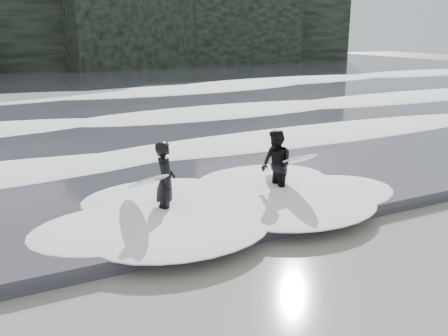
{
  "coord_description": "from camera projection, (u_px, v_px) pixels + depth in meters",
  "views": [
    {
      "loc": [
        -4.94,
        -4.66,
        4.11
      ],
      "look_at": [
        0.05,
        5.04,
        1.0
      ],
      "focal_mm": 40.0,
      "sensor_mm": 36.0,
      "label": 1
    }
  ],
  "objects": [
    {
      "name": "foam_near",
      "position": [
        162.0,
        155.0,
        14.87
      ],
      "size": [
        60.0,
        3.2,
        0.2
      ],
      "primitive_type": "ellipsoid",
      "color": "white",
      "rests_on": "sea"
    },
    {
      "name": "ground",
      "position": [
        379.0,
        318.0,
        7.28
      ],
      "size": [
        120.0,
        120.0,
        0.0
      ],
      "primitive_type": "plane",
      "color": "#8D7156",
      "rests_on": "ground"
    },
    {
      "name": "foam_mid",
      "position": [
        103.0,
        118.0,
        20.85
      ],
      "size": [
        60.0,
        4.0,
        0.24
      ],
      "primitive_type": "ellipsoid",
      "color": "white",
      "rests_on": "sea"
    },
    {
      "name": "surfer_right",
      "position": [
        278.0,
        165.0,
        12.05
      ],
      "size": [
        1.14,
        2.24,
        1.73
      ],
      "color": "black",
      "rests_on": "ground"
    },
    {
      "name": "foam_far",
      "position": [
        64.0,
        93.0,
        28.54
      ],
      "size": [
        60.0,
        4.8,
        0.3
      ],
      "primitive_type": "ellipsoid",
      "color": "white",
      "rests_on": "sea"
    },
    {
      "name": "headland",
      "position": [
        17.0,
        16.0,
        45.25
      ],
      "size": [
        70.0,
        9.0,
        10.0
      ],
      "primitive_type": "cube",
      "color": "black",
      "rests_on": "ground"
    },
    {
      "name": "sea",
      "position": [
        53.0,
        90.0,
        32.04
      ],
      "size": [
        90.0,
        52.0,
        0.3
      ],
      "primitive_type": "cube",
      "color": "#33333D",
      "rests_on": "ground"
    },
    {
      "name": "surfer_left",
      "position": [
        162.0,
        182.0,
        10.7
      ],
      "size": [
        1.06,
        1.95,
        1.78
      ],
      "color": "black",
      "rests_on": "ground"
    }
  ]
}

